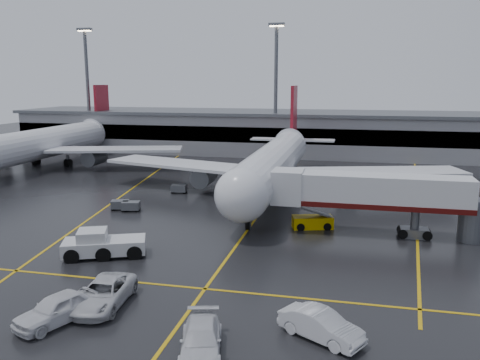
# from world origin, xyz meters

# --- Properties ---
(ground) EXTENTS (220.00, 220.00, 0.00)m
(ground) POSITION_xyz_m (0.00, 0.00, 0.00)
(ground) COLOR black
(ground) RESTS_ON ground
(apron_line_centre) EXTENTS (0.25, 90.00, 0.02)m
(apron_line_centre) POSITION_xyz_m (0.00, 0.00, 0.01)
(apron_line_centre) COLOR gold
(apron_line_centre) RESTS_ON ground
(apron_line_stop) EXTENTS (60.00, 0.25, 0.02)m
(apron_line_stop) POSITION_xyz_m (0.00, -22.00, 0.01)
(apron_line_stop) COLOR gold
(apron_line_stop) RESTS_ON ground
(apron_line_left) EXTENTS (9.99, 69.35, 0.02)m
(apron_line_left) POSITION_xyz_m (-20.00, 10.00, 0.01)
(apron_line_left) COLOR gold
(apron_line_left) RESTS_ON ground
(apron_line_right) EXTENTS (7.57, 69.64, 0.02)m
(apron_line_right) POSITION_xyz_m (18.00, 10.00, 0.01)
(apron_line_right) COLOR gold
(apron_line_right) RESTS_ON ground
(terminal) EXTENTS (122.00, 19.00, 8.60)m
(terminal) POSITION_xyz_m (0.00, 47.93, 4.32)
(terminal) COLOR gray
(terminal) RESTS_ON ground
(light_mast_left) EXTENTS (3.00, 1.20, 25.45)m
(light_mast_left) POSITION_xyz_m (-45.00, 42.00, 14.47)
(light_mast_left) COLOR #595B60
(light_mast_left) RESTS_ON ground
(light_mast_mid) EXTENTS (3.00, 1.20, 25.45)m
(light_mast_mid) POSITION_xyz_m (-5.00, 42.00, 14.47)
(light_mast_mid) COLOR #595B60
(light_mast_mid) RESTS_ON ground
(main_airliner) EXTENTS (48.80, 45.60, 14.10)m
(main_airliner) POSITION_xyz_m (0.00, 9.70, 4.21)
(main_airliner) COLOR silver
(main_airliner) RESTS_ON ground
(second_airliner) EXTENTS (48.80, 45.60, 14.10)m
(second_airliner) POSITION_xyz_m (-42.00, 21.70, 4.21)
(second_airliner) COLOR silver
(second_airliner) RESTS_ON ground
(jet_bridge) EXTENTS (19.90, 3.40, 6.05)m
(jet_bridge) POSITION_xyz_m (11.87, -6.00, 3.93)
(jet_bridge) COLOR silver
(jet_bridge) RESTS_ON ground
(pushback_tractor) EXTENTS (7.33, 5.10, 2.43)m
(pushback_tractor) POSITION_xyz_m (-10.50, -17.41, 0.97)
(pushback_tractor) COLOR silver
(pushback_tractor) RESTS_ON ground
(belt_loader) EXTENTS (4.34, 2.78, 2.55)m
(belt_loader) POSITION_xyz_m (6.27, -5.12, 0.63)
(belt_loader) COLOR #C8A000
(belt_loader) RESTS_ON ground
(service_van_a) EXTENTS (3.34, 6.40, 1.72)m
(service_van_a) POSITION_xyz_m (-5.76, -26.07, 0.86)
(service_van_a) COLOR silver
(service_van_a) RESTS_ON ground
(service_van_b) EXTENTS (3.49, 5.82, 1.58)m
(service_van_b) POSITION_xyz_m (2.30, -30.26, 0.79)
(service_van_b) COLOR silver
(service_van_b) RESTS_ON ground
(service_van_c) EXTENTS (5.32, 4.12, 1.69)m
(service_van_c) POSITION_xyz_m (8.56, -27.18, 0.84)
(service_van_c) COLOR silver
(service_van_c) RESTS_ON ground
(service_van_d) EXTENTS (4.11, 5.75, 1.82)m
(service_van_d) POSITION_xyz_m (-7.42, -28.84, 0.91)
(service_van_d) COLOR silver
(service_van_d) RESTS_ON ground
(baggage_cart_a) EXTENTS (2.24, 1.71, 1.12)m
(baggage_cart_a) POSITION_xyz_m (-14.62, -3.05, 0.63)
(baggage_cart_a) COLOR #595B60
(baggage_cart_a) RESTS_ON ground
(baggage_cart_b) EXTENTS (2.30, 1.84, 1.12)m
(baggage_cart_b) POSITION_xyz_m (-16.12, -2.74, 0.63)
(baggage_cart_b) COLOR #595B60
(baggage_cart_b) RESTS_ON ground
(baggage_cart_c) EXTENTS (2.13, 1.51, 1.12)m
(baggage_cart_c) POSITION_xyz_m (-12.45, 7.12, 0.63)
(baggage_cart_c) COLOR #595B60
(baggage_cart_c) RESTS_ON ground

